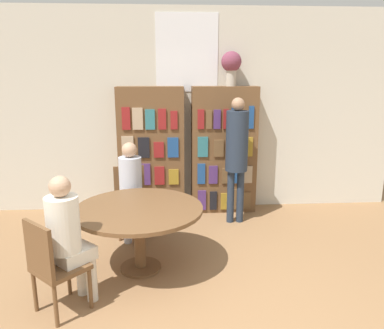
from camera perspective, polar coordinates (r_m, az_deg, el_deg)
wall_back at (r=5.69m, az=-0.76°, el=8.12°), size 6.40×0.07×3.00m
bookshelf_left at (r=5.58m, az=-6.20°, el=2.02°), size 0.96×0.34×1.88m
bookshelf_right at (r=5.64m, az=4.86°, el=2.17°), size 0.96×0.34×1.88m
flower_vase at (r=5.54m, az=6.00°, el=14.94°), size 0.29×0.29×0.49m
reading_table at (r=4.00m, az=-8.08°, el=-7.82°), size 1.35×1.35×0.71m
chair_near_camera at (r=3.52m, az=-20.60°, el=-13.91°), size 0.57×0.57×0.88m
chair_left_side at (r=4.99m, az=-9.37°, el=-4.88°), size 0.47×0.47×0.88m
seated_reader_left at (r=4.75m, az=-9.28°, el=-3.02°), size 0.34×0.41×1.24m
seated_reader_right at (r=3.51m, az=-18.39°, el=-9.89°), size 0.43×0.43×1.23m
librarian_standing at (r=5.14m, az=6.85°, el=2.56°), size 0.30×0.57×1.75m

